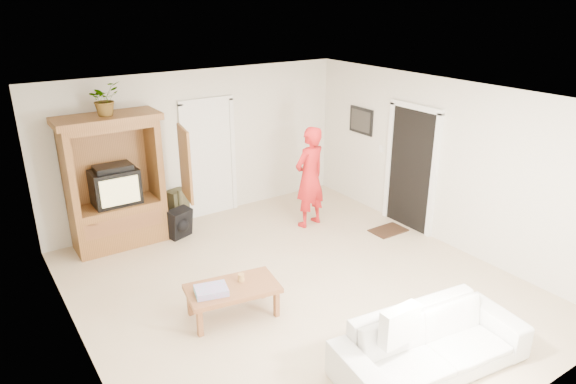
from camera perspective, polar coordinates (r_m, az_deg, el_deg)
name	(u,v)px	position (r m, az deg, el deg)	size (l,w,h in m)	color
floor	(297,286)	(7.18, 1.05, -10.45)	(6.00, 6.00, 0.00)	tan
ceiling	(299,98)	(6.23, 1.21, 10.40)	(6.00, 6.00, 0.00)	white
wall_back	(200,146)	(9.08, -9.80, 5.10)	(5.50, 5.50, 0.00)	silver
wall_front	(504,310)	(4.73, 22.87, -12.02)	(5.50, 5.50, 0.00)	silver
wall_left	(74,255)	(5.63, -22.67, -6.52)	(6.00, 6.00, 0.00)	silver
wall_right	(442,163)	(8.39, 16.76, 3.16)	(6.00, 6.00, 0.00)	silver
armoire	(117,190)	(8.41, -18.46, 0.18)	(1.82, 1.14, 2.10)	brown
door_back	(209,160)	(9.20, -8.77, 3.54)	(0.85, 0.05, 2.04)	white
doorway_right	(411,170)	(8.82, 13.51, 2.43)	(0.05, 0.90, 2.04)	black
framed_picture	(361,121)	(9.56, 8.14, 7.85)	(0.03, 0.60, 0.48)	black
doormat	(388,230)	(8.90, 11.08, -4.20)	(0.60, 0.40, 0.02)	#382316
plant	(104,99)	(8.00, -19.74, 9.72)	(0.44, 0.38, 0.49)	#4C7238
man	(310,177)	(8.67, 2.42, 1.66)	(0.64, 0.42, 1.75)	red
sofa	(431,344)	(5.85, 15.61, -15.91)	(2.12, 0.83, 0.62)	silver
coffee_table	(233,290)	(6.45, -6.18, -10.79)	(1.20, 0.79, 0.42)	brown
towel	(211,290)	(6.30, -8.53, -10.77)	(0.38, 0.28, 0.08)	#EC4EAE
candle	(241,277)	(6.49, -5.23, -9.44)	(0.08, 0.08, 0.10)	tan
backpack_black	(179,224)	(8.63, -11.97, -3.46)	(0.39, 0.23, 0.48)	black
backpack_olive	(178,207)	(9.08, -12.14, -1.67)	(0.33, 0.25, 0.63)	#47442B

